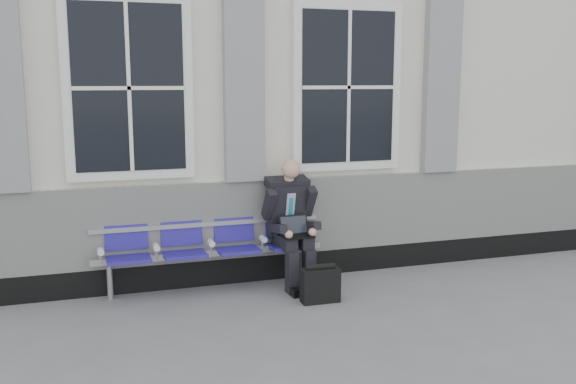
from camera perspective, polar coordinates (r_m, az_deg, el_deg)
name	(u,v)px	position (r m, az deg, el deg)	size (l,w,h in m)	color
ground	(368,315)	(6.61, 7.14, -10.83)	(70.00, 70.00, 0.00)	slate
station_building	(269,88)	(9.44, -1.70, 9.24)	(14.40, 4.40, 4.49)	silver
bench	(210,241)	(7.26, -6.96, -4.37)	(2.60, 0.47, 0.91)	#9EA0A3
businessman	(291,218)	(7.29, 0.23, -2.35)	(0.61, 0.82, 1.46)	black
briefcase	(320,284)	(6.88, 2.88, -8.21)	(0.41, 0.18, 0.42)	black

